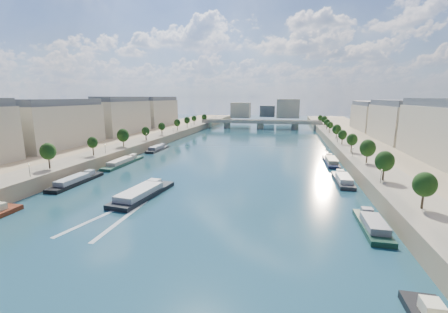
% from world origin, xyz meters
% --- Properties ---
extents(ground, '(700.00, 700.00, 0.00)m').
position_xyz_m(ground, '(0.00, 100.00, 0.00)').
color(ground, '#0C3038').
rests_on(ground, ground).
extents(quay_left, '(44.00, 520.00, 5.00)m').
position_xyz_m(quay_left, '(-72.00, 100.00, 2.50)').
color(quay_left, '#9E8460').
rests_on(quay_left, ground).
extents(quay_right, '(44.00, 520.00, 5.00)m').
position_xyz_m(quay_right, '(72.00, 100.00, 2.50)').
color(quay_right, '#9E8460').
rests_on(quay_right, ground).
extents(pave_left, '(14.00, 520.00, 0.10)m').
position_xyz_m(pave_left, '(-57.00, 100.00, 5.05)').
color(pave_left, gray).
rests_on(pave_left, quay_left).
extents(pave_right, '(14.00, 520.00, 0.10)m').
position_xyz_m(pave_right, '(57.00, 100.00, 5.05)').
color(pave_right, gray).
rests_on(pave_right, quay_right).
extents(trees_left, '(4.80, 268.80, 8.26)m').
position_xyz_m(trees_left, '(-55.00, 102.00, 10.48)').
color(trees_left, '#382B1E').
rests_on(trees_left, ground).
extents(trees_right, '(4.80, 268.80, 8.26)m').
position_xyz_m(trees_right, '(55.00, 110.00, 10.48)').
color(trees_right, '#382B1E').
rests_on(trees_right, ground).
extents(lamps_left, '(0.36, 200.36, 4.28)m').
position_xyz_m(lamps_left, '(-52.50, 90.00, 7.78)').
color(lamps_left, black).
rests_on(lamps_left, ground).
extents(lamps_right, '(0.36, 200.36, 4.28)m').
position_xyz_m(lamps_right, '(52.50, 105.00, 7.78)').
color(lamps_right, black).
rests_on(lamps_right, ground).
extents(buildings_left, '(16.00, 226.00, 23.20)m').
position_xyz_m(buildings_left, '(-85.00, 112.00, 16.45)').
color(buildings_left, '#B9AC8E').
rests_on(buildings_left, ground).
extents(buildings_right, '(16.00, 226.00, 23.20)m').
position_xyz_m(buildings_right, '(85.00, 112.00, 16.45)').
color(buildings_right, '#B9AC8E').
rests_on(buildings_right, ground).
extents(skyline, '(79.00, 42.00, 22.00)m').
position_xyz_m(skyline, '(3.19, 319.52, 14.66)').
color(skyline, '#B9AC8E').
rests_on(skyline, ground).
extents(bridge, '(112.00, 12.00, 8.15)m').
position_xyz_m(bridge, '(0.00, 238.67, 5.08)').
color(bridge, '#C1B79E').
rests_on(bridge, ground).
extents(tour_barge, '(10.14, 26.80, 3.67)m').
position_xyz_m(tour_barge, '(-16.46, 33.57, 0.96)').
color(tour_barge, black).
rests_on(tour_barge, ground).
extents(wake, '(10.74, 26.02, 0.04)m').
position_xyz_m(wake, '(-16.46, 16.92, 0.02)').
color(wake, silver).
rests_on(wake, ground).
extents(moored_barges_left, '(5.00, 151.54, 3.60)m').
position_xyz_m(moored_barges_left, '(-45.50, 41.74, 0.84)').
color(moored_barges_left, '#181C36').
rests_on(moored_barges_left, ground).
extents(moored_barges_right, '(5.00, 131.05, 3.60)m').
position_xyz_m(moored_barges_right, '(45.50, 43.07, 0.84)').
color(moored_barges_right, black).
rests_on(moored_barges_right, ground).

